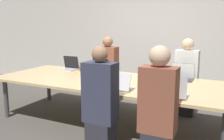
# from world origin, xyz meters

# --- Properties ---
(ground_plane) EXTENTS (24.00, 24.00, 0.00)m
(ground_plane) POSITION_xyz_m (0.00, 0.00, 0.00)
(ground_plane) COLOR #4C4742
(curtain_wall) EXTENTS (12.00, 0.06, 2.80)m
(curtain_wall) POSITION_xyz_m (0.00, 2.20, 1.40)
(curtain_wall) COLOR beige
(curtain_wall) RESTS_ON ground_plane
(conference_table) EXTENTS (3.90, 1.49, 0.74)m
(conference_table) POSITION_xyz_m (0.00, 0.00, 0.69)
(conference_table) COLOR #D6B77F
(conference_table) RESTS_ON ground_plane
(laptop_near_right) EXTENTS (0.34, 0.28, 0.28)m
(laptop_near_right) POSITION_xyz_m (1.16, -0.54, 0.82)
(laptop_near_right) COLOR #B7B7BC
(laptop_near_right) RESTS_ON conference_table
(person_near_right) EXTENTS (0.40, 0.24, 1.42)m
(person_near_right) POSITION_xyz_m (1.09, -0.98, 0.69)
(person_near_right) COLOR #2D2D38
(person_near_right) RESTS_ON ground_plane
(laptop_near_midright) EXTENTS (0.35, 0.25, 0.25)m
(laptop_near_midright) POSITION_xyz_m (0.41, -0.51, 0.81)
(laptop_near_midright) COLOR silver
(laptop_near_midright) RESTS_ON conference_table
(person_near_midright) EXTENTS (0.40, 0.24, 1.38)m
(person_near_midright) POSITION_xyz_m (0.37, -0.99, 0.67)
(person_near_midright) COLOR #2D2D38
(person_near_midright) RESTS_ON ground_plane
(cup_near_midright) EXTENTS (0.09, 0.09, 0.09)m
(cup_near_midright) POSITION_xyz_m (0.13, -0.48, 0.78)
(cup_near_midright) COLOR red
(cup_near_midright) RESTS_ON conference_table
(laptop_far_left) EXTENTS (0.34, 0.27, 0.28)m
(laptop_far_left) POSITION_xyz_m (-1.15, 0.50, 0.82)
(laptop_far_left) COLOR #B7B7BC
(laptop_far_left) RESTS_ON conference_table
(cup_far_left) EXTENTS (0.07, 0.07, 0.09)m
(cup_far_left) POSITION_xyz_m (-0.87, 0.49, 0.79)
(cup_far_left) COLOR brown
(cup_far_left) RESTS_ON conference_table
(laptop_far_midleft) EXTENTS (0.34, 0.27, 0.27)m
(laptop_far_midleft) POSITION_xyz_m (-0.46, 0.51, 0.82)
(laptop_far_midleft) COLOR gray
(laptop_far_midleft) RESTS_ON conference_table
(person_far_midleft) EXTENTS (0.40, 0.24, 1.40)m
(person_far_midleft) POSITION_xyz_m (-0.52, 0.96, 0.68)
(person_far_midleft) COLOR #2D2D38
(person_far_midleft) RESTS_ON ground_plane
(laptop_far_right) EXTENTS (0.37, 0.26, 0.26)m
(laptop_far_right) POSITION_xyz_m (1.06, 0.57, 0.81)
(laptop_far_right) COLOR #333338
(laptop_far_right) RESTS_ON conference_table
(person_far_right) EXTENTS (0.40, 0.24, 1.40)m
(person_far_right) POSITION_xyz_m (1.06, 0.96, 0.68)
(person_far_right) COLOR #2D2D38
(person_far_right) RESTS_ON ground_plane
(stapler) EXTENTS (0.10, 0.16, 0.05)m
(stapler) POSITION_xyz_m (0.32, -0.18, 0.76)
(stapler) COLOR black
(stapler) RESTS_ON conference_table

